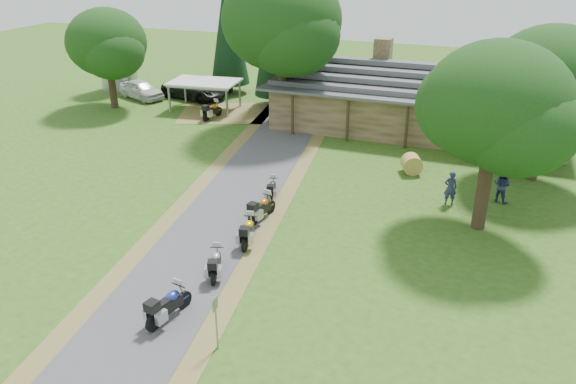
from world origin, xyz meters
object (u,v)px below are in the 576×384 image
at_px(silo, 117,53).
at_px(carport, 205,95).
at_px(car_white_sedan, 141,87).
at_px(motorcycle_row_d, 262,207).
at_px(motorcycle_row_c, 248,230).
at_px(lodge, 419,96).
at_px(car_dark_suv, 194,84).
at_px(motorcycle_row_e, 272,188).
at_px(motorcycle_row_b, 215,262).
at_px(hay_bale, 412,164).
at_px(motorcycle_carport_a, 212,110).
at_px(motorcycle_row_a, 169,303).

relative_size(silo, carport, 1.23).
relative_size(car_white_sedan, motorcycle_row_d, 2.99).
distance_m(carport, motorcycle_row_c, 22.55).
bearing_deg(lodge, car_dark_suv, 174.77).
bearing_deg(car_dark_suv, car_white_sedan, 122.17).
xyz_separation_m(car_dark_suv, motorcycle_row_e, (14.13, -16.64, -0.65)).
height_order(car_white_sedan, motorcycle_row_b, car_white_sedan).
bearing_deg(carport, car_white_sedan, 164.78).
xyz_separation_m(motorcycle_row_b, hay_bale, (5.74, 14.06, -0.05)).
bearing_deg(hay_bale, motorcycle_row_b, -112.19).
relative_size(car_white_sedan, motorcycle_carport_a, 2.88).
bearing_deg(motorcycle_carport_a, motorcycle_row_c, -140.04).
bearing_deg(silo, car_dark_suv, -3.26).
distance_m(motorcycle_row_d, motorcycle_row_e, 2.62).
xyz_separation_m(car_white_sedan, motorcycle_row_e, (18.43, -14.96, -0.43)).
distance_m(carport, motorcycle_row_d, 20.40).
bearing_deg(motorcycle_row_e, lodge, -34.01).
bearing_deg(car_white_sedan, motorcycle_row_a, -122.43).
height_order(silo, motorcycle_row_d, silo).
distance_m(carport, motorcycle_row_a, 27.78).
bearing_deg(car_dark_suv, lodge, -84.37).
distance_m(lodge, carport, 16.95).
distance_m(lodge, motorcycle_row_c, 20.39).
relative_size(carport, motorcycle_row_c, 2.76).
height_order(motorcycle_row_c, motorcycle_row_d, motorcycle_row_d).
distance_m(motorcycle_row_a, motorcycle_carport_a, 25.15).
distance_m(carport, car_white_sedan, 6.97).
distance_m(motorcycle_row_d, motorcycle_carport_a, 17.70).
distance_m(motorcycle_row_d, hay_bale, 10.57).
xyz_separation_m(silo, car_dark_suv, (8.05, -0.46, -2.10)).
distance_m(silo, car_white_sedan, 4.90).
distance_m(car_dark_suv, hay_bale, 23.08).
xyz_separation_m(motorcycle_row_a, hay_bale, (5.95, 17.32, -0.12)).
bearing_deg(motorcycle_carport_a, silo, 74.14).
distance_m(motorcycle_carport_a, hay_bale, 17.22).
xyz_separation_m(carport, motorcycle_row_d, (12.05, -16.45, -0.48)).
height_order(motorcycle_row_b, hay_bale, motorcycle_row_b).
bearing_deg(silo, car_white_sedan, -29.72).
distance_m(lodge, car_white_sedan, 23.80).
distance_m(motorcycle_row_c, motorcycle_row_e, 5.02).
xyz_separation_m(car_dark_suv, motorcycle_row_a, (14.61, -27.79, -0.53)).
height_order(motorcycle_carport_a, hay_bale, motorcycle_carport_a).
relative_size(motorcycle_row_b, motorcycle_carport_a, 0.87).
bearing_deg(silo, motorcycle_row_d, -40.93).
relative_size(lodge, motorcycle_row_c, 10.93).
bearing_deg(car_white_sedan, motorcycle_row_e, -107.42).
xyz_separation_m(motorcycle_row_e, hay_bale, (6.44, 6.17, 0.00)).
xyz_separation_m(motorcycle_carport_a, hay_bale, (16.28, -5.62, -0.14)).
bearing_deg(motorcycle_row_e, motorcycle_carport_a, 25.54).
bearing_deg(motorcycle_row_e, motorcycle_row_b, 170.77).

